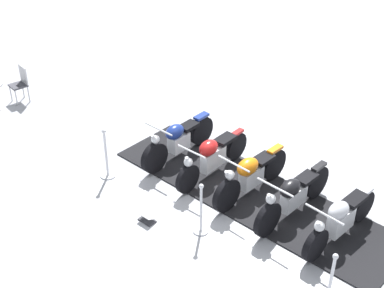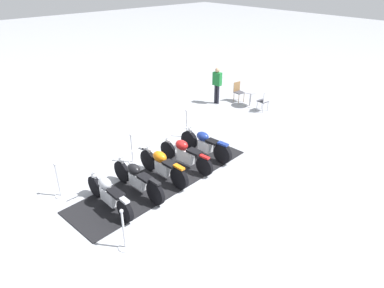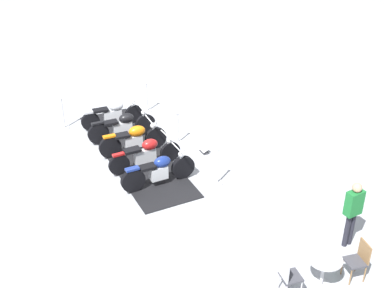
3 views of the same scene
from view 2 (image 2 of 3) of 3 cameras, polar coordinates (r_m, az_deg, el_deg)
ground_plane at (r=10.80m, az=-4.71°, el=-5.74°), size 80.00×80.00×0.00m
display_platform at (r=10.79m, az=-4.71°, el=-5.67°), size 2.25×6.25×0.03m
motorcycle_navy at (r=11.78m, az=2.11°, el=0.06°), size 2.17×0.76×0.99m
motorcycle_maroon at (r=11.15m, az=-1.27°, el=-1.50°), size 2.22×0.70×0.91m
motorcycle_copper at (r=10.56m, az=-4.93°, el=-3.40°), size 2.14×0.76×1.00m
motorcycle_black at (r=10.04m, az=-9.07°, el=-5.50°), size 2.25×0.77×1.00m
motorcycle_chrome at (r=9.59m, az=-13.62°, el=-7.85°), size 2.12×0.75×0.91m
stanchion_right_rear at (r=10.52m, az=-21.02°, el=-6.39°), size 0.33×0.33×1.10m
stanchion_left_rear at (r=8.37m, az=-11.08°, el=-14.63°), size 0.34×0.34×1.12m
stanchion_right_mid at (r=11.61m, az=-9.81°, el=-1.34°), size 0.29×0.29×1.07m
stanchion_right_front at (r=13.15m, az=-0.90°, el=2.60°), size 0.33×0.33×1.13m
info_placard at (r=12.58m, az=-7.67°, el=-0.45°), size 0.23×0.34×0.18m
cafe_table at (r=16.33m, az=9.62°, el=8.00°), size 0.74×0.74×0.74m
cafe_chair_near_table at (r=15.84m, az=11.83°, el=7.11°), size 0.42×0.42×0.95m
cafe_chair_across_table at (r=16.89m, az=7.61°, el=8.71°), size 0.43×0.43×0.93m
bystander_person at (r=16.35m, az=4.15°, el=10.09°), size 0.43×0.28×1.72m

